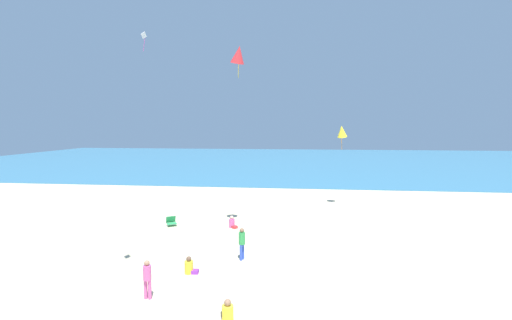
% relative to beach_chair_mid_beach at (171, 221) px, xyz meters
% --- Properties ---
extents(ground_plane, '(120.00, 120.00, 0.00)m').
position_rel_beach_chair_mid_beach_xyz_m(ground_plane, '(6.12, -1.82, -0.27)').
color(ground_plane, beige).
extents(ocean_water, '(120.00, 60.00, 0.05)m').
position_rel_beach_chair_mid_beach_xyz_m(ocean_water, '(6.12, 43.95, -0.25)').
color(ocean_water, teal).
rests_on(ocean_water, ground_plane).
extents(beach_chair_mid_beach, '(0.80, 0.79, 0.59)m').
position_rel_beach_chair_mid_beach_xyz_m(beach_chair_mid_beach, '(0.00, 0.00, 0.00)').
color(beach_chair_mid_beach, '#2D9956').
rests_on(beach_chair_mid_beach, ground_plane).
extents(person_0, '(0.39, 0.39, 1.52)m').
position_rel_beach_chair_mid_beach_xyz_m(person_0, '(5.30, -5.08, 0.61)').
color(person_0, blue).
rests_on(person_0, ground_plane).
extents(person_2, '(0.31, 0.31, 1.44)m').
position_rel_beach_chair_mid_beach_xyz_m(person_2, '(2.45, -9.13, 0.56)').
color(person_2, '#D8599E').
rests_on(person_2, ground_plane).
extents(person_3, '(0.55, 0.69, 0.78)m').
position_rel_beach_chair_mid_beach_xyz_m(person_3, '(5.62, -10.28, 0.02)').
color(person_3, yellow).
rests_on(person_3, ground_plane).
extents(person_5, '(0.61, 0.38, 0.74)m').
position_rel_beach_chair_mid_beach_xyz_m(person_5, '(3.31, -6.83, 0.00)').
color(person_5, yellow).
rests_on(person_5, ground_plane).
extents(person_6, '(0.65, 0.62, 0.74)m').
position_rel_beach_chair_mid_beach_xyz_m(person_6, '(3.91, 0.01, 0.00)').
color(person_6, '#D8599E').
rests_on(person_6, ground_plane).
extents(kite_yellow, '(1.14, 1.18, 1.92)m').
position_rel_beach_chair_mid_beach_xyz_m(kite_yellow, '(11.31, 6.54, 5.60)').
color(kite_yellow, yellow).
extents(kite_red, '(1.28, 1.30, 1.85)m').
position_rel_beach_chair_mid_beach_xyz_m(kite_red, '(4.49, -0.85, 10.02)').
color(kite_red, red).
extents(kite_white, '(0.31, 0.58, 1.65)m').
position_rel_beach_chair_mid_beach_xyz_m(kite_white, '(-5.25, 8.61, 13.68)').
color(kite_white, white).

